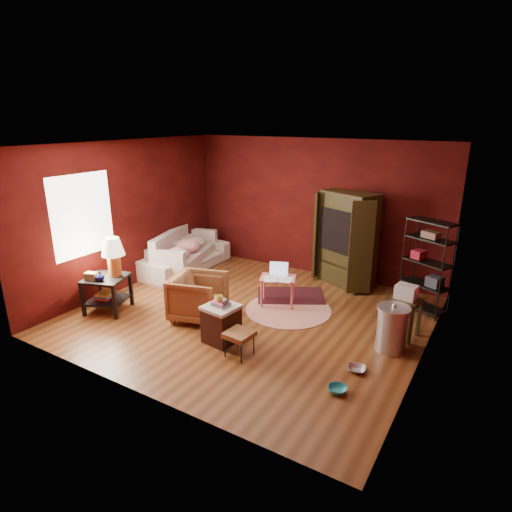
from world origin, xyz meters
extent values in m
cube|color=brown|center=(0.00, 0.00, -0.01)|extent=(5.50, 5.00, 0.02)
cube|color=white|center=(0.00, 0.00, 2.81)|extent=(5.50, 5.00, 0.02)
cube|color=#480C0A|center=(0.00, 2.51, 1.40)|extent=(5.50, 0.02, 2.80)
cube|color=#480C0A|center=(0.00, -2.51, 1.40)|extent=(5.50, 0.02, 2.80)
cube|color=#480C0A|center=(-2.76, 0.00, 1.40)|extent=(0.02, 5.00, 2.80)
cube|color=#480C0A|center=(2.76, 0.00, 1.40)|extent=(0.02, 5.00, 2.80)
cube|color=white|center=(-2.73, -1.00, 1.60)|extent=(0.02, 1.20, 1.40)
imported|color=beige|center=(-2.38, 1.17, 0.42)|extent=(0.66, 2.18, 0.85)
imported|color=black|center=(-0.67, -0.51, 0.42)|extent=(0.95, 0.99, 0.83)
imported|color=#ADAFB4|center=(2.09, -0.68, 0.12)|extent=(0.25, 0.09, 0.24)
imported|color=teal|center=(2.04, -1.24, 0.12)|extent=(0.25, 0.14, 0.23)
imported|color=#0D0F44|center=(-2.14, -1.25, 0.69)|extent=(0.20, 0.20, 0.15)
imported|color=#EDE774|center=(0.07, -0.95, 0.70)|extent=(0.14, 0.12, 0.12)
cube|color=black|center=(-2.20, -1.09, 0.59)|extent=(0.83, 0.83, 0.04)
cube|color=black|center=(-2.20, -1.09, 0.19)|extent=(0.77, 0.77, 0.03)
cube|color=black|center=(-2.37, -1.46, 0.30)|extent=(0.07, 0.07, 0.60)
cube|color=black|center=(-1.83, -1.26, 0.30)|extent=(0.07, 0.07, 0.60)
cube|color=black|center=(-2.58, -0.92, 0.30)|extent=(0.07, 0.07, 0.60)
cube|color=black|center=(-2.03, -0.72, 0.30)|extent=(0.07, 0.07, 0.60)
cylinder|color=#BA5E22|center=(-2.12, -0.94, 0.79)|extent=(0.28, 0.28, 0.37)
cone|color=#F2E5C6|center=(-2.12, -0.94, 1.13)|extent=(0.50, 0.50, 0.30)
cube|color=olive|center=(-2.30, -1.30, 0.68)|extent=(0.23, 0.19, 0.13)
cube|color=#B6302D|center=(-2.25, -1.11, 0.24)|extent=(0.33, 0.36, 0.03)
cube|color=#2D6EB6|center=(-2.24, -1.10, 0.28)|extent=(0.33, 0.36, 0.03)
cube|color=gold|center=(-2.23, -1.10, 0.32)|extent=(0.33, 0.36, 0.03)
cube|color=beige|center=(-2.33, 1.15, 0.26)|extent=(1.19, 1.88, 0.37)
cube|color=beige|center=(-2.64, 1.06, 0.51)|extent=(0.64, 1.72, 0.73)
cube|color=beige|center=(-2.09, 0.31, 0.46)|extent=(0.75, 0.36, 0.51)
cube|color=beige|center=(-2.57, 1.99, 0.46)|extent=(0.75, 0.36, 0.51)
ellipsoid|color=red|center=(-2.15, 0.68, 0.55)|extent=(0.59, 0.59, 0.26)
ellipsoid|color=red|center=(-2.29, 1.16, 0.57)|extent=(0.66, 0.66, 0.29)
ellipsoid|color=beige|center=(-2.41, 1.60, 0.53)|extent=(0.55, 0.55, 0.24)
cube|color=#3C180E|center=(0.10, -0.95, 0.26)|extent=(0.49, 0.49, 0.53)
cube|color=beige|center=(0.10, -0.95, 0.55)|extent=(0.52, 0.52, 0.05)
cube|color=beige|center=(0.10, -0.95, 0.59)|extent=(0.28, 0.22, 0.02)
cube|color=teal|center=(0.10, -0.95, 0.61)|extent=(0.25, 0.19, 0.02)
cube|color=#BB4654|center=(0.10, -0.95, 0.63)|extent=(0.27, 0.22, 0.02)
cube|color=black|center=(0.18, -0.93, 0.65)|extent=(0.08, 0.16, 0.02)
cube|color=black|center=(0.55, -1.16, 0.33)|extent=(0.39, 0.39, 0.07)
cube|color=black|center=(0.55, -1.16, 0.29)|extent=(0.35, 0.35, 0.02)
cylinder|color=black|center=(0.40, -1.29, 0.15)|extent=(0.02, 0.02, 0.30)
cylinder|color=black|center=(0.68, -1.31, 0.15)|extent=(0.02, 0.02, 0.30)
cylinder|color=black|center=(0.42, -1.00, 0.15)|extent=(0.02, 0.02, 0.30)
cylinder|color=black|center=(0.71, -1.03, 0.15)|extent=(0.02, 0.02, 0.30)
cylinder|color=beige|center=(0.46, 0.52, 0.01)|extent=(1.78, 1.78, 0.01)
cube|color=#4C141C|center=(0.23, 1.08, 0.02)|extent=(1.46, 1.31, 0.01)
cube|color=#FF747B|center=(0.19, 0.62, 0.51)|extent=(0.72, 0.62, 0.03)
cylinder|color=#FF747B|center=(0.02, 0.36, 0.25)|extent=(0.05, 0.05, 0.51)
cylinder|color=#FF747B|center=(0.50, 0.56, 0.25)|extent=(0.05, 0.05, 0.51)
cylinder|color=#FF747B|center=(-0.11, 0.68, 0.25)|extent=(0.05, 0.05, 0.51)
cylinder|color=#FF747B|center=(0.37, 0.88, 0.25)|extent=(0.05, 0.05, 0.51)
cube|color=white|center=(0.18, 0.65, 0.53)|extent=(0.38, 0.33, 0.02)
cube|color=silver|center=(0.14, 0.75, 0.64)|extent=(0.33, 0.19, 0.22)
cube|color=white|center=(0.12, 0.48, 0.52)|extent=(0.35, 0.37, 0.00)
cube|color=white|center=(0.36, 0.59, 0.52)|extent=(0.27, 0.34, 0.00)
cube|color=#33270E|center=(0.85, 2.25, 0.92)|extent=(1.21, 0.95, 1.84)
cube|color=black|center=(0.81, 2.16, 1.12)|extent=(0.97, 0.74, 0.83)
cube|color=#33270E|center=(0.21, 2.23, 0.92)|extent=(0.14, 0.44, 1.75)
cube|color=#33270E|center=(1.28, 1.77, 0.92)|extent=(0.40, 0.27, 1.75)
cube|color=#2D2F32|center=(0.83, 2.20, 1.02)|extent=(0.74, 0.68, 0.50)
cube|color=black|center=(0.73, 1.98, 1.02)|extent=(0.45, 0.20, 0.39)
cube|color=#33270E|center=(0.83, 2.20, 0.44)|extent=(0.99, 0.79, 0.05)
cylinder|color=black|center=(2.04, 1.71, 0.80)|extent=(0.03, 0.03, 1.60)
cylinder|color=black|center=(2.72, 1.40, 0.80)|extent=(0.03, 0.03, 1.60)
cylinder|color=black|center=(2.17, 2.00, 0.80)|extent=(0.03, 0.03, 1.60)
cylinder|color=black|center=(2.85, 1.69, 0.80)|extent=(0.03, 0.03, 1.60)
cube|color=black|center=(2.44, 1.70, 0.09)|extent=(0.85, 0.63, 0.02)
cube|color=black|center=(2.44, 1.70, 0.49)|extent=(0.85, 0.63, 0.02)
cube|color=black|center=(2.44, 1.70, 0.89)|extent=(0.85, 0.63, 0.02)
cube|color=black|center=(2.44, 1.70, 1.29)|extent=(0.85, 0.63, 0.02)
cube|color=black|center=(2.44, 1.70, 1.58)|extent=(0.85, 0.63, 0.02)
cube|color=maroon|center=(2.28, 1.77, 0.98)|extent=(0.25, 0.28, 0.14)
cube|color=#32343F|center=(2.60, 1.62, 0.60)|extent=(0.29, 0.29, 0.18)
cube|color=#7E5D4B|center=(2.44, 1.70, 1.36)|extent=(0.32, 0.27, 0.11)
cube|color=#33270E|center=(2.37, 0.58, 0.61)|extent=(0.47, 0.47, 0.04)
cube|color=#33270E|center=(2.16, 0.43, 0.30)|extent=(0.05, 0.05, 0.61)
cube|color=#33270E|center=(2.52, 0.38, 0.30)|extent=(0.05, 0.05, 0.61)
cube|color=#33270E|center=(2.21, 0.79, 0.30)|extent=(0.05, 0.05, 0.61)
cube|color=#33270E|center=(2.57, 0.74, 0.30)|extent=(0.05, 0.05, 0.61)
cube|color=silver|center=(2.37, 0.58, 0.73)|extent=(0.32, 0.27, 0.21)
cylinder|color=silver|center=(2.32, 0.10, 0.32)|extent=(0.47, 0.47, 0.63)
cylinder|color=silver|center=(2.32, 0.10, 0.65)|extent=(0.52, 0.52, 0.04)
sphere|color=silver|center=(2.32, 0.10, 0.69)|extent=(0.07, 0.07, 0.06)
camera|label=1|loc=(3.48, -5.55, 3.21)|focal=30.00mm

